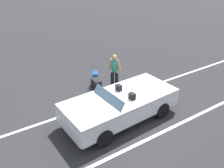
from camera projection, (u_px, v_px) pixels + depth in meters
ground_plane at (120, 118)px, 8.44m from camera, size 80.00×80.00×0.00m
lot_line_near at (102, 103)px, 9.39m from camera, size 18.00×0.12×0.01m
lot_line_mid at (145, 140)px, 7.39m from camera, size 18.00×0.12×0.01m
convertible_car at (116, 107)px, 8.06m from camera, size 4.22×2.00×1.24m
suitcase_large_black at (96, 88)px, 9.75m from camera, size 0.31×0.49×0.74m
suitcase_medium_bright at (95, 79)px, 10.63m from camera, size 0.40×0.47×0.96m
traveler_person at (115, 70)px, 9.94m from camera, size 0.42×0.54×1.65m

